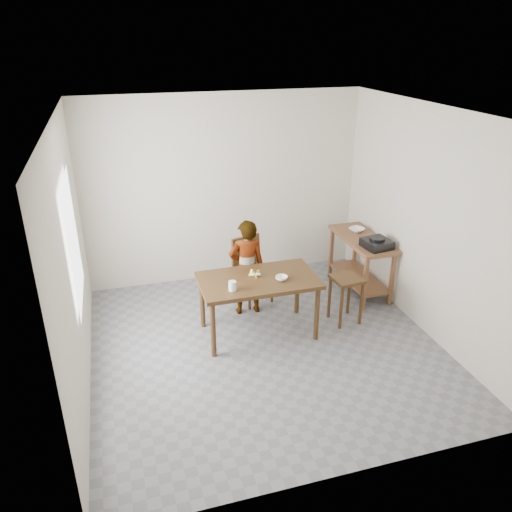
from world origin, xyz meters
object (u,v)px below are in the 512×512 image
object	(u,v)px
dining_chair	(253,271)
stool	(345,299)
prep_counter	(360,264)
dining_table	(258,306)
child	(247,268)

from	to	relation	value
dining_chair	stool	size ratio (longest dim) A/B	1.43
prep_counter	dining_chair	world-z (taller)	dining_chair
dining_table	dining_chair	distance (m)	0.82
dining_table	child	world-z (taller)	child
child	dining_chair	distance (m)	0.38
prep_counter	child	bearing A→B (deg)	-174.46
stool	dining_chair	bearing A→B (deg)	139.05
dining_table	prep_counter	world-z (taller)	prep_counter
prep_counter	stool	distance (m)	0.94
dining_chair	stool	distance (m)	1.30
child	dining_chair	xyz separation A→B (m)	(0.17, 0.27, -0.20)
child	dining_chair	world-z (taller)	child
dining_table	prep_counter	size ratio (longest dim) A/B	1.17
child	dining_chair	size ratio (longest dim) A/B	1.45
dining_table	stool	size ratio (longest dim) A/B	2.25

